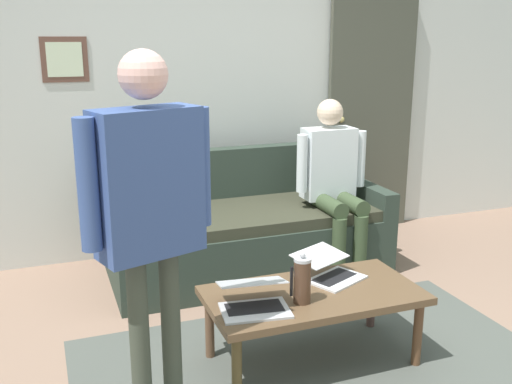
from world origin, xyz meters
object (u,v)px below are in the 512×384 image
couch (246,231)px  laptop_center (254,300)px  laptop_left (330,271)px  person_seated (333,176)px  interior_door (370,117)px  person_standing (149,201)px  french_press (302,280)px  coffee_table (313,299)px

couch → laptop_center: 1.50m
laptop_left → person_seated: person_seated is taller
interior_door → person_standing: 3.25m
interior_door → person_seated: 1.16m
laptop_left → person_standing: 1.30m
interior_door → french_press: bearing=51.9°
couch → coffee_table: bearing=85.9°
person_seated → french_press: bearing=56.5°
coffee_table → french_press: 0.22m
person_standing → french_press: bearing=-165.7°
french_press → person_seated: size_ratio=0.21×
interior_door → coffee_table: size_ratio=1.80×
interior_door → laptop_center: interior_door is taller
interior_door → couch: size_ratio=1.02×
french_press → person_standing: (0.78, 0.20, 0.54)m
coffee_table → laptop_center: (0.36, 0.08, 0.09)m
coffee_table → person_standing: person_standing is taller
laptop_center → person_standing: size_ratio=0.22×
coffee_table → person_seated: size_ratio=0.89×
person_seated → interior_door: bearing=-134.0°
laptop_center → french_press: french_press is taller
person_standing → laptop_center: bearing=-157.9°
laptop_left → person_seated: 1.15m
couch → laptop_center: size_ratio=5.36×
laptop_left → laptop_center: bearing=21.5°
couch → person_seated: (-0.60, 0.23, 0.42)m
interior_door → french_press: size_ratio=7.64×
coffee_table → person_standing: 1.18m
laptop_center → french_press: (-0.25, 0.02, 0.08)m
couch → laptop_left: size_ratio=4.69×
laptop_left → person_standing: bearing=21.8°
laptop_center → person_standing: person_standing is taller
coffee_table → person_standing: (0.89, 0.29, 0.71)m
couch → french_press: bearing=81.8°
couch → french_press: 1.47m
person_standing → person_seated: bearing=-138.4°
person_standing → interior_door: bearing=-136.8°
interior_door → laptop_left: 2.29m
interior_door → laptop_left: size_ratio=4.81×
laptop_left → french_press: (0.28, 0.23, 0.08)m
laptop_center → person_seated: size_ratio=0.29×
couch → laptop_center: bearing=72.0°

